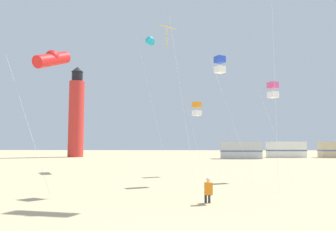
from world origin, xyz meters
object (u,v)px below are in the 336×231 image
(kite_flyer_standing, at_px, (208,190))
(kite_diamond_gold, at_px, (168,33))
(kite_box_rainbow, at_px, (273,90))
(kite_box_blue, at_px, (220,65))
(kite_box_orange, at_px, (197,109))
(kite_tube_cyan, at_px, (150,41))
(lighthouse_distant, at_px, (76,114))
(rv_van_silver, at_px, (241,150))
(rv_van_white, at_px, (286,150))
(kite_tube_scarlet, at_px, (52,59))

(kite_flyer_standing, bearing_deg, kite_diamond_gold, -66.78)
(kite_box_rainbow, xyz_separation_m, kite_box_blue, (-4.00, -1.52, 1.53))
(kite_box_blue, xyz_separation_m, kite_box_orange, (-1.36, 4.74, -2.55))
(kite_tube_cyan, distance_m, kite_box_rainbow, 14.41)
(kite_flyer_standing, bearing_deg, kite_tube_cyan, -79.36)
(kite_box_rainbow, relative_size, kite_diamond_gold, 0.73)
(kite_tube_cyan, bearing_deg, kite_diamond_gold, -80.08)
(kite_box_rainbow, bearing_deg, kite_flyer_standing, -121.89)
(kite_box_orange, distance_m, lighthouse_distant, 37.63)
(kite_box_blue, relative_size, kite_box_orange, 1.43)
(kite_tube_cyan, distance_m, kite_box_blue, 12.47)
(kite_diamond_gold, relative_size, rv_van_silver, 1.49)
(kite_box_blue, height_order, kite_box_orange, kite_box_blue)
(rv_van_white, bearing_deg, kite_diamond_gold, -119.31)
(kite_flyer_standing, xyz_separation_m, kite_tube_cyan, (-4.25, 17.24, 12.33))
(kite_box_orange, xyz_separation_m, lighthouse_distant, (-20.55, 31.43, 2.40))
(kite_tube_cyan, xyz_separation_m, kite_tube_scarlet, (-4.08, -14.26, -5.62))
(rv_van_white, bearing_deg, kite_tube_cyan, -133.36)
(kite_box_blue, bearing_deg, kite_box_orange, 105.98)
(kite_flyer_standing, relative_size, rv_van_silver, 0.18)
(kite_box_blue, height_order, rv_van_white, kite_box_blue)
(kite_box_blue, xyz_separation_m, lighthouse_distant, (-21.91, 36.16, -0.15))
(lighthouse_distant, bearing_deg, kite_box_orange, -56.82)
(kite_box_rainbow, distance_m, kite_diamond_gold, 9.35)
(kite_box_rainbow, distance_m, kite_tube_scarlet, 15.09)
(kite_flyer_standing, bearing_deg, kite_box_rainbow, -125.10)
(rv_van_silver, bearing_deg, kite_tube_scarlet, -116.12)
(rv_van_white, bearing_deg, rv_van_silver, -156.86)
(kite_tube_scarlet, distance_m, lighthouse_distant, 42.30)
(kite_tube_cyan, relative_size, kite_box_blue, 1.59)
(kite_flyer_standing, xyz_separation_m, kite_box_blue, (1.53, 7.37, 7.37))
(kite_box_rainbow, bearing_deg, kite_box_blue, -159.22)
(kite_box_blue, relative_size, kite_tube_scarlet, 1.07)
(kite_box_blue, bearing_deg, kite_tube_cyan, 120.36)
(kite_tube_cyan, relative_size, rv_van_silver, 2.12)
(kite_tube_cyan, bearing_deg, kite_flyer_standing, -76.15)
(kite_box_rainbow, bearing_deg, lighthouse_distant, 126.78)
(kite_box_blue, distance_m, lighthouse_distant, 42.28)
(kite_diamond_gold, relative_size, kite_box_orange, 1.60)
(kite_flyer_standing, relative_size, kite_box_blue, 0.14)
(kite_tube_cyan, height_order, rv_van_silver, kite_tube_cyan)
(lighthouse_distant, distance_m, rv_van_silver, 30.28)
(kite_diamond_gold, bearing_deg, kite_box_blue, 45.78)
(kite_box_orange, bearing_deg, rv_van_white, 60.44)
(kite_box_blue, bearing_deg, rv_van_white, 65.67)
(kite_tube_cyan, xyz_separation_m, rv_van_silver, (13.00, 21.08, -11.55))
(kite_diamond_gold, height_order, lighthouse_distant, lighthouse_distant)
(kite_flyer_standing, distance_m, rv_van_silver, 39.31)
(kite_box_orange, bearing_deg, rv_van_silver, 71.90)
(kite_box_rainbow, xyz_separation_m, kite_diamond_gold, (-7.43, -5.05, 2.57))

